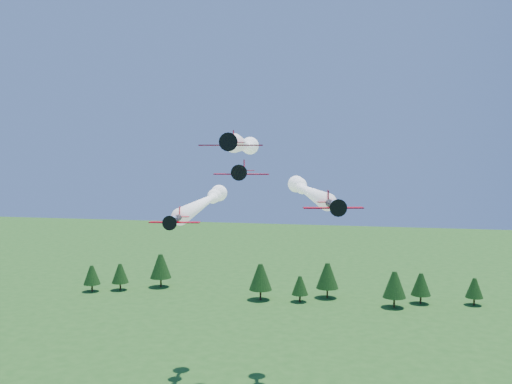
% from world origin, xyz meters
% --- Properties ---
extents(plane_lead, '(14.47, 55.61, 3.70)m').
position_xyz_m(plane_lead, '(-5.22, 22.10, 49.51)').
color(plane_lead, black).
rests_on(plane_lead, ground).
extents(plane_left, '(13.13, 55.31, 3.70)m').
position_xyz_m(plane_left, '(-14.22, 27.99, 38.95)').
color(plane_left, black).
rests_on(plane_left, ground).
extents(plane_right, '(17.73, 53.56, 3.70)m').
position_xyz_m(plane_right, '(4.84, 29.48, 41.17)').
color(plane_right, black).
rests_on(plane_right, ground).
extents(plane_slot, '(8.51, 9.27, 2.97)m').
position_xyz_m(plane_slot, '(-2.32, 7.28, 45.35)').
color(plane_slot, black).
rests_on(plane_slot, ground).
extents(treeline, '(168.35, 20.53, 11.86)m').
position_xyz_m(treeline, '(-0.43, 107.69, 6.75)').
color(treeline, '#382314').
rests_on(treeline, ground).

